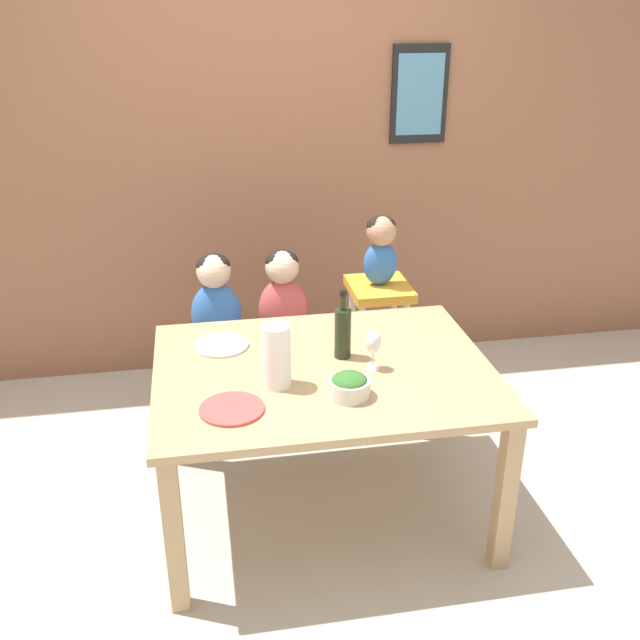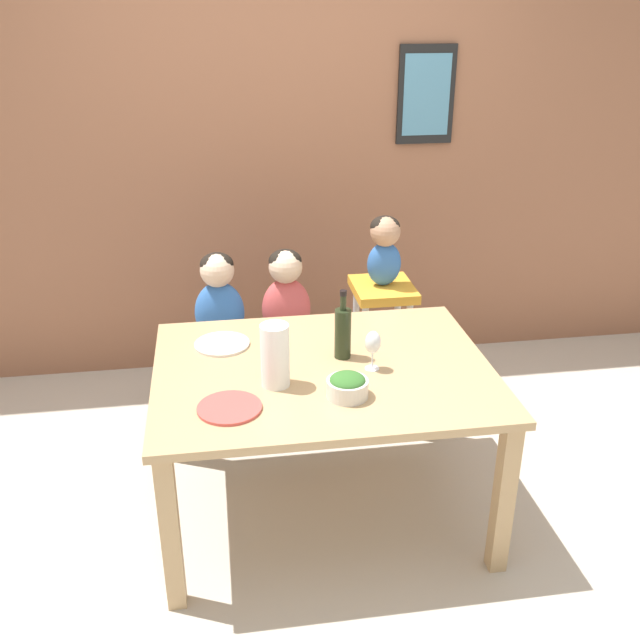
# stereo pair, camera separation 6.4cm
# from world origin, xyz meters

# --- Properties ---
(ground_plane) EXTENTS (14.00, 14.00, 0.00)m
(ground_plane) POSITION_xyz_m (0.00, 0.00, 0.00)
(ground_plane) COLOR #BCB2A3
(wall_back) EXTENTS (10.00, 0.09, 2.70)m
(wall_back) POSITION_xyz_m (0.00, 1.54, 1.35)
(wall_back) COLOR #8E5B42
(wall_back) RESTS_ON ground_plane
(dining_table) EXTENTS (1.41, 1.08, 0.73)m
(dining_table) POSITION_xyz_m (0.00, 0.00, 0.64)
(dining_table) COLOR tan
(dining_table) RESTS_ON ground_plane
(chair_far_left) EXTENTS (0.37, 0.43, 0.47)m
(chair_far_left) POSITION_xyz_m (-0.41, 0.83, 0.40)
(chair_far_left) COLOR silver
(chair_far_left) RESTS_ON ground_plane
(chair_far_center) EXTENTS (0.37, 0.43, 0.47)m
(chair_far_center) POSITION_xyz_m (-0.06, 0.83, 0.40)
(chair_far_center) COLOR silver
(chair_far_center) RESTS_ON ground_plane
(chair_right_highchair) EXTENTS (0.32, 0.36, 0.75)m
(chair_right_highchair) POSITION_xyz_m (0.46, 0.83, 0.58)
(chair_right_highchair) COLOR silver
(chair_right_highchair) RESTS_ON ground_plane
(person_child_left) EXTENTS (0.26, 0.18, 0.49)m
(person_child_left) POSITION_xyz_m (-0.41, 0.83, 0.74)
(person_child_left) COLOR #3366B2
(person_child_left) RESTS_ON chair_far_left
(person_child_center) EXTENTS (0.26, 0.18, 0.49)m
(person_child_center) POSITION_xyz_m (-0.06, 0.83, 0.74)
(person_child_center) COLOR #C64C4C
(person_child_center) RESTS_ON chair_far_center
(person_baby_right) EXTENTS (0.18, 0.16, 0.37)m
(person_baby_right) POSITION_xyz_m (0.46, 0.83, 0.97)
(person_baby_right) COLOR #3366B2
(person_baby_right) RESTS_ON chair_right_highchair
(wine_bottle) EXTENTS (0.07, 0.07, 0.31)m
(wine_bottle) POSITION_xyz_m (0.10, 0.08, 0.85)
(wine_bottle) COLOR #232D19
(wine_bottle) RESTS_ON dining_table
(paper_towel_roll) EXTENTS (0.11, 0.11, 0.26)m
(paper_towel_roll) POSITION_xyz_m (-0.21, -0.12, 0.86)
(paper_towel_roll) COLOR white
(paper_towel_roll) RESTS_ON dining_table
(wine_glass_near) EXTENTS (0.07, 0.07, 0.17)m
(wine_glass_near) POSITION_xyz_m (0.20, -0.05, 0.85)
(wine_glass_near) COLOR white
(wine_glass_near) RESTS_ON dining_table
(salad_bowl_large) EXTENTS (0.16, 0.16, 0.10)m
(salad_bowl_large) POSITION_xyz_m (0.06, -0.25, 0.78)
(salad_bowl_large) COLOR silver
(salad_bowl_large) RESTS_ON dining_table
(dinner_plate_front_left) EXTENTS (0.25, 0.25, 0.01)m
(dinner_plate_front_left) POSITION_xyz_m (-0.40, -0.28, 0.74)
(dinner_plate_front_left) COLOR #D14C47
(dinner_plate_front_left) RESTS_ON dining_table
(dinner_plate_back_left) EXTENTS (0.25, 0.25, 0.01)m
(dinner_plate_back_left) POSITION_xyz_m (-0.41, 0.27, 0.74)
(dinner_plate_back_left) COLOR silver
(dinner_plate_back_left) RESTS_ON dining_table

